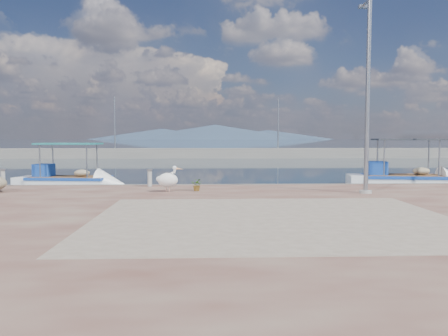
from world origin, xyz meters
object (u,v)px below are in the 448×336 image
at_px(boat_left, 69,183).
at_px(pelican, 168,180).
at_px(boat_right, 405,182).
at_px(lamp_post, 367,102).
at_px(bollard_near, 150,177).

relative_size(boat_left, pelican, 5.47).
bearing_deg(boat_left, boat_right, 6.06).
relative_size(boat_left, boat_right, 0.91).
distance_m(boat_left, boat_right, 17.37).
bearing_deg(boat_left, lamp_post, -20.91).
height_order(boat_right, lamp_post, lamp_post).
bearing_deg(boat_right, bollard_near, -153.33).
bearing_deg(bollard_near, boat_left, 137.08).
bearing_deg(pelican, boat_left, 142.84).
height_order(boat_left, lamp_post, lamp_post).
bearing_deg(bollard_near, boat_right, 17.91).
height_order(boat_left, bollard_near, boat_left).
bearing_deg(pelican, bollard_near, 127.38).
distance_m(lamp_post, bollard_near, 9.00).
distance_m(pelican, lamp_post, 7.79).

